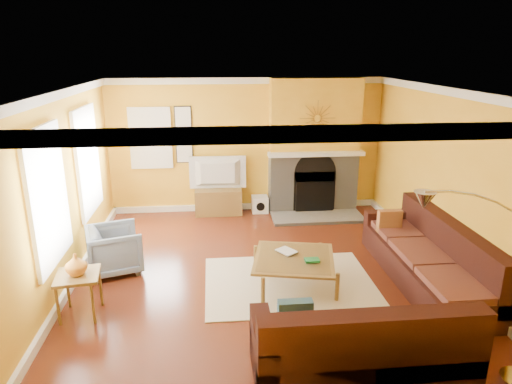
{
  "coord_description": "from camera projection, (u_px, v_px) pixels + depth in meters",
  "views": [
    {
      "loc": [
        -0.7,
        -6.1,
        3.2
      ],
      "look_at": [
        -0.06,
        0.4,
        1.17
      ],
      "focal_mm": 32.0,
      "sensor_mm": 36.0,
      "label": 1
    }
  ],
  "objects": [
    {
      "name": "floor",
      "position": [
        263.0,
        275.0,
        6.81
      ],
      "size": [
        5.5,
        6.0,
        0.02
      ],
      "primitive_type": "cube",
      "color": "maroon",
      "rests_on": "ground"
    },
    {
      "name": "ceiling",
      "position": [
        264.0,
        89.0,
        6.0
      ],
      "size": [
        5.5,
        6.0,
        0.02
      ],
      "primitive_type": "cube",
      "color": "white",
      "rests_on": "ground"
    },
    {
      "name": "wall_back",
      "position": [
        246.0,
        146.0,
        9.27
      ],
      "size": [
        5.5,
        0.02,
        2.7
      ],
      "primitive_type": "cube",
      "color": "yellow",
      "rests_on": "ground"
    },
    {
      "name": "wall_front",
      "position": [
        307.0,
        299.0,
        3.55
      ],
      "size": [
        5.5,
        0.02,
        2.7
      ],
      "primitive_type": "cube",
      "color": "yellow",
      "rests_on": "ground"
    },
    {
      "name": "wall_left",
      "position": [
        60.0,
        194.0,
        6.15
      ],
      "size": [
        0.02,
        6.0,
        2.7
      ],
      "primitive_type": "cube",
      "color": "yellow",
      "rests_on": "ground"
    },
    {
      "name": "wall_right",
      "position": [
        450.0,
        183.0,
        6.67
      ],
      "size": [
        0.02,
        6.0,
        2.7
      ],
      "primitive_type": "cube",
      "color": "yellow",
      "rests_on": "ground"
    },
    {
      "name": "baseboard",
      "position": [
        263.0,
        271.0,
        6.79
      ],
      "size": [
        5.5,
        6.0,
        0.12
      ],
      "primitive_type": null,
      "color": "white",
      "rests_on": "floor"
    },
    {
      "name": "crown_molding",
      "position": [
        264.0,
        95.0,
        6.03
      ],
      "size": [
        5.5,
        6.0,
        0.12
      ],
      "primitive_type": null,
      "color": "white",
      "rests_on": "ceiling"
    },
    {
      "name": "window_left_near",
      "position": [
        87.0,
        161.0,
        7.34
      ],
      "size": [
        0.06,
        1.22,
        1.72
      ],
      "primitive_type": "cube",
      "color": "white",
      "rests_on": "wall_left"
    },
    {
      "name": "window_left_far",
      "position": [
        47.0,
        197.0,
        5.54
      ],
      "size": [
        0.06,
        1.22,
        1.72
      ],
      "primitive_type": "cube",
      "color": "white",
      "rests_on": "wall_left"
    },
    {
      "name": "window_back",
      "position": [
        151.0,
        138.0,
        8.98
      ],
      "size": [
        0.82,
        0.06,
        1.22
      ],
      "primitive_type": "cube",
      "color": "white",
      "rests_on": "wall_back"
    },
    {
      "name": "wall_art",
      "position": [
        184.0,
        135.0,
        9.04
      ],
      "size": [
        0.34,
        0.04,
        1.14
      ],
      "primitive_type": "cube",
      "color": "white",
      "rests_on": "wall_back"
    },
    {
      "name": "fireplace",
      "position": [
        314.0,
        146.0,
        9.2
      ],
      "size": [
        1.8,
        0.4,
        2.7
      ],
      "primitive_type": null,
      "color": "gray",
      "rests_on": "floor"
    },
    {
      "name": "mantel",
      "position": [
        316.0,
        154.0,
        9.0
      ],
      "size": [
        1.92,
        0.22,
        0.08
      ],
      "primitive_type": "cube",
      "color": "white",
      "rests_on": "fireplace"
    },
    {
      "name": "hearth",
      "position": [
        317.0,
        217.0,
        9.07
      ],
      "size": [
        1.8,
        0.7,
        0.06
      ],
      "primitive_type": "cube",
      "color": "gray",
      "rests_on": "floor"
    },
    {
      "name": "sunburst",
      "position": [
        318.0,
        118.0,
        8.8
      ],
      "size": [
        0.7,
        0.04,
        0.7
      ],
      "primitive_type": null,
      "color": "olive",
      "rests_on": "fireplace"
    },
    {
      "name": "rug",
      "position": [
        289.0,
        283.0,
        6.55
      ],
      "size": [
        2.4,
        1.8,
        0.02
      ],
      "primitive_type": "cube",
      "color": "beige",
      "rests_on": "floor"
    },
    {
      "name": "sectional_sofa",
      "position": [
        361.0,
        270.0,
        5.98
      ],
      "size": [
        3.1,
        3.7,
        0.9
      ],
      "primitive_type": null,
      "color": "#341510",
      "rests_on": "floor"
    },
    {
      "name": "coffee_table",
      "position": [
        294.0,
        271.0,
        6.45
      ],
      "size": [
        1.3,
        1.3,
        0.43
      ],
      "primitive_type": null,
      "rotation": [
        0.0,
        0.0,
        -0.21
      ],
      "color": "white",
      "rests_on": "floor"
    },
    {
      "name": "media_console",
      "position": [
        218.0,
        201.0,
        9.29
      ],
      "size": [
        0.94,
        0.42,
        0.52
      ],
      "primitive_type": "cube",
      "color": "olive",
      "rests_on": "floor"
    },
    {
      "name": "tv",
      "position": [
        218.0,
        174.0,
        9.11
      ],
      "size": [
        1.15,
        0.17,
        0.66
      ],
      "primitive_type": "imported",
      "rotation": [
        0.0,
        0.0,
        3.13
      ],
      "color": "black",
      "rests_on": "media_console"
    },
    {
      "name": "subwoofer",
      "position": [
        260.0,
        204.0,
        9.43
      ],
      "size": [
        0.33,
        0.33,
        0.33
      ],
      "primitive_type": "cube",
      "color": "white",
      "rests_on": "floor"
    },
    {
      "name": "armchair",
      "position": [
        115.0,
        249.0,
        6.83
      ],
      "size": [
        0.95,
        0.94,
        0.7
      ],
      "primitive_type": "imported",
      "rotation": [
        0.0,
        0.0,
        1.87
      ],
      "color": "slate",
      "rests_on": "floor"
    },
    {
      "name": "side_table",
      "position": [
        80.0,
        295.0,
        5.69
      ],
      "size": [
        0.58,
        0.58,
        0.57
      ],
      "primitive_type": null,
      "rotation": [
        0.0,
        0.0,
        0.13
      ],
      "color": "olive",
      "rests_on": "floor"
    },
    {
      "name": "vase",
      "position": [
        76.0,
        264.0,
        5.57
      ],
      "size": [
        0.31,
        0.31,
        0.28
      ],
      "primitive_type": "imported",
      "rotation": [
        0.0,
        0.0,
        0.21
      ],
      "color": "orange",
      "rests_on": "side_table"
    },
    {
      "name": "book",
      "position": [
        281.0,
        253.0,
        6.47
      ],
      "size": [
        0.33,
        0.35,
        0.03
      ],
      "primitive_type": "imported",
      "rotation": [
        0.0,
        0.0,
        0.6
      ],
      "color": "white",
      "rests_on": "coffee_table"
    },
    {
      "name": "arc_lamp",
      "position": [
        480.0,
        295.0,
        4.25
      ],
      "size": [
        1.31,
        0.36,
        2.04
      ],
      "primitive_type": null,
      "color": "silver",
      "rests_on": "floor"
    }
  ]
}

